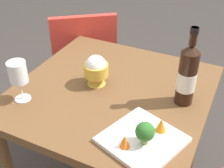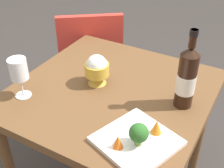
{
  "view_description": "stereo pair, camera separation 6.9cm",
  "coord_description": "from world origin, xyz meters",
  "views": [
    {
      "loc": [
        -0.98,
        -0.47,
        1.51
      ],
      "look_at": [
        0.0,
        0.0,
        0.77
      ],
      "focal_mm": 48.2,
      "sensor_mm": 36.0,
      "label": 1
    },
    {
      "loc": [
        -0.94,
        -0.53,
        1.51
      ],
      "look_at": [
        0.0,
        0.0,
        0.77
      ],
      "focal_mm": 48.2,
      "sensor_mm": 36.0,
      "label": 2
    }
  ],
  "objects": [
    {
      "name": "wine_glass",
      "position": [
        -0.23,
        0.31,
        0.87
      ],
      "size": [
        0.08,
        0.08,
        0.18
      ],
      "color": "white",
      "rests_on": "dining_table"
    },
    {
      "name": "carrot_garnish_right",
      "position": [
        -0.17,
        -0.28,
        0.78
      ],
      "size": [
        0.04,
        0.04,
        0.06
      ],
      "color": "orange",
      "rests_on": "serving_plate"
    },
    {
      "name": "wine_bottle",
      "position": [
        0.05,
        -0.3,
        0.87
      ],
      "size": [
        0.08,
        0.08,
        0.33
      ],
      "color": "black",
      "rests_on": "dining_table"
    },
    {
      "name": "carrot_garnish_left",
      "position": [
        -0.3,
        -0.19,
        0.78
      ],
      "size": [
        0.04,
        0.04,
        0.05
      ],
      "color": "orange",
      "rests_on": "serving_plate"
    },
    {
      "name": "dining_table",
      "position": [
        0.0,
        0.0,
        0.64
      ],
      "size": [
        0.83,
        0.83,
        0.74
      ],
      "color": "brown",
      "rests_on": "ground_plane"
    },
    {
      "name": "chair_near_window",
      "position": [
        0.51,
        0.45,
        0.53
      ],
      "size": [
        0.56,
        0.56,
        0.85
      ],
      "rotation": [
        0.0,
        0.0,
        -0.94
      ],
      "color": "red",
      "rests_on": "ground_plane"
    },
    {
      "name": "rice_bowl",
      "position": [
        0.01,
        0.08,
        0.81
      ],
      "size": [
        0.11,
        0.11,
        0.14
      ],
      "color": "gold",
      "rests_on": "dining_table"
    },
    {
      "name": "broccoli_floret",
      "position": [
        -0.26,
        -0.25,
        0.8
      ],
      "size": [
        0.07,
        0.07,
        0.09
      ],
      "color": "#729E4C",
      "rests_on": "serving_plate"
    },
    {
      "name": "serving_plate",
      "position": [
        -0.24,
        -0.23,
        0.74
      ],
      "size": [
        0.32,
        0.32,
        0.02
      ],
      "rotation": [
        0.0,
        0.0,
        -0.33
      ],
      "color": "white",
      "rests_on": "dining_table"
    }
  ]
}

